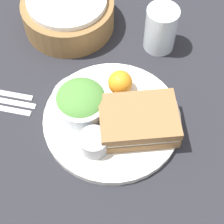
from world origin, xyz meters
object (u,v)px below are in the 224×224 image
object	(u,v)px
salad_bowl	(81,102)
drink_glass	(161,29)
dressing_cup	(94,142)
bread_basket	(68,12)
sandwich	(138,121)
plate	(112,119)

from	to	relation	value
salad_bowl	drink_glass	world-z (taller)	drink_glass
salad_bowl	dressing_cup	size ratio (longest dim) A/B	2.02
bread_basket	sandwich	bearing A→B (deg)	-67.83
plate	sandwich	size ratio (longest dim) A/B	1.86
salad_bowl	bread_basket	size ratio (longest dim) A/B	0.53
bread_basket	drink_glass	bearing A→B (deg)	-22.53
dressing_cup	sandwich	bearing A→B (deg)	22.12
plate	dressing_cup	size ratio (longest dim) A/B	4.93
sandwich	bread_basket	size ratio (longest dim) A/B	0.70
drink_glass	dressing_cup	bearing A→B (deg)	-123.00
drink_glass	bread_basket	xyz separation A→B (m)	(-0.20, 0.08, -0.01)
salad_bowl	drink_glass	bearing A→B (deg)	42.39
salad_bowl	drink_glass	xyz separation A→B (m)	(0.18, 0.17, 0.01)
sandwich	drink_glass	size ratio (longest dim) A/B	1.41
dressing_cup	drink_glass	size ratio (longest dim) A/B	0.53
plate	salad_bowl	size ratio (longest dim) A/B	2.44
plate	salad_bowl	bearing A→B (deg)	157.27
salad_bowl	dressing_cup	bearing A→B (deg)	-77.73
dressing_cup	drink_glass	xyz separation A→B (m)	(0.16, 0.25, 0.02)
drink_glass	plate	bearing A→B (deg)	-123.13
dressing_cup	bread_basket	xyz separation A→B (m)	(-0.04, 0.33, 0.01)
plate	dressing_cup	xyz separation A→B (m)	(-0.04, -0.06, 0.03)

